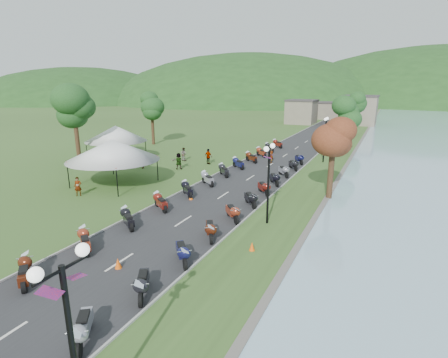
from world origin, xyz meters
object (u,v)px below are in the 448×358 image
at_px(streetlamp_near, 73,355).
at_px(vendor_tent_main, 114,162).
at_px(pedestrian_a, 79,196).
at_px(pedestrian_b, 184,161).
at_px(pedestrian_c, 143,168).

relative_size(streetlamp_near, vendor_tent_main, 0.94).
height_order(pedestrian_a, pedestrian_b, pedestrian_a).
height_order(pedestrian_a, pedestrian_c, pedestrian_c).
height_order(streetlamp_near, pedestrian_c, streetlamp_near).
distance_m(streetlamp_near, pedestrian_b, 33.11).
bearing_deg(streetlamp_near, pedestrian_a, 137.53).
bearing_deg(streetlamp_near, pedestrian_b, 117.36).
distance_m(vendor_tent_main, pedestrian_c, 6.51).
relative_size(pedestrian_a, pedestrian_c, 0.99).
bearing_deg(pedestrian_b, streetlamp_near, 129.88).
xyz_separation_m(streetlamp_near, vendor_tent_main, (-15.40, 18.22, -0.50)).
xyz_separation_m(pedestrian_b, pedestrian_c, (-1.92, -5.15, 0.00)).
bearing_deg(pedestrian_a, pedestrian_b, 53.95).
bearing_deg(pedestrian_b, pedestrian_a, 100.47).
height_order(vendor_tent_main, pedestrian_c, vendor_tent_main).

